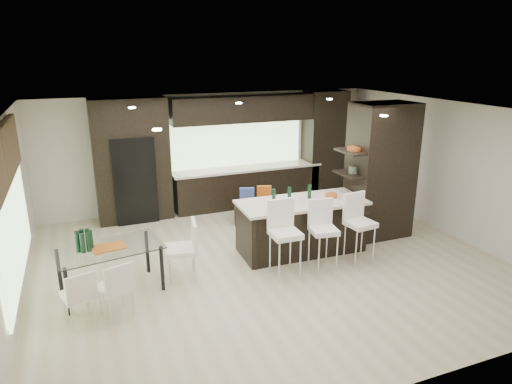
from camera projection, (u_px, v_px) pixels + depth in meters
name	position (u px, v px, depth m)	size (l,w,h in m)	color
ground	(268.00, 262.00, 8.22)	(8.00, 8.00, 0.00)	#C1B293
back_wall	(211.00, 151.00, 10.92)	(8.00, 0.02, 2.70)	beige
left_wall	(8.00, 221.00, 6.40)	(0.02, 7.00, 2.70)	beige
right_wall	(450.00, 169.00, 9.23)	(0.02, 7.00, 2.70)	beige
ceiling	(270.00, 111.00, 7.41)	(8.00, 7.00, 0.02)	white
window_left	(12.00, 217.00, 6.59)	(0.04, 3.20, 1.90)	#B2D199
window_back	(235.00, 141.00, 11.04)	(3.40, 0.04, 1.20)	#B2D199
stone_accent	(4.00, 156.00, 6.34)	(0.08, 3.00, 0.80)	brown
ceiling_spots	(264.00, 111.00, 7.64)	(4.00, 3.00, 0.02)	white
back_cabinetry	(236.00, 152.00, 10.80)	(6.80, 0.68, 2.70)	black
refrigerator	(134.00, 179.00, 10.03)	(0.90, 0.68, 1.90)	black
partition_column	(381.00, 171.00, 9.09)	(1.20, 0.80, 2.70)	black
kitchen_island	(301.00, 226.00, 8.56)	(2.38, 1.02, 0.99)	black
stool_left	(285.00, 247.00, 7.54)	(0.47, 0.47, 1.06)	white
stool_mid	(323.00, 243.00, 7.82)	(0.44, 0.44, 0.99)	white
stool_right	(359.00, 236.00, 8.07)	(0.45, 0.45, 1.02)	white
bench	(261.00, 212.00, 10.08)	(1.19, 0.46, 0.46)	black
floor_vase	(357.00, 201.00, 9.45)	(0.48, 0.48, 1.31)	#46533B
dining_table	(111.00, 270.00, 7.10)	(1.56, 0.88, 0.75)	white
chair_near	(115.00, 291.00, 6.45)	(0.43, 0.43, 0.80)	white
chair_far	(79.00, 298.00, 6.29)	(0.41, 0.41, 0.75)	white
chair_end	(181.00, 254.00, 7.47)	(0.50, 0.50, 0.93)	white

